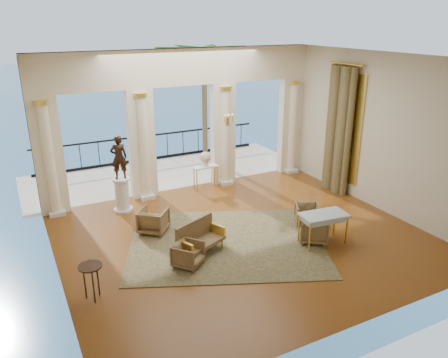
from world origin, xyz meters
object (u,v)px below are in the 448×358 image
console_table (206,170)px  side_table (91,270)px  armchair_c (313,228)px  statue (119,157)px  armchair_b (307,213)px  settee (199,238)px  game_table (324,217)px  armchair_a (188,253)px  armchair_d (153,219)px  pedestal (122,195)px

console_table → side_table: console_table is taller
armchair_c → statue: statue is taller
armchair_b → side_table: side_table is taller
settee → game_table: 3.13m
armchair_a → statue: (-0.53, 3.69, 1.34)m
armchair_b → game_table: bearing=-78.4°
game_table → side_table: (-5.63, 0.24, -0.05)m
settee → console_table: bearing=39.7°
armchair_b → console_table: size_ratio=0.77×
settee → game_table: settee is taller
armchair_d → side_table: (-2.05, -2.28, 0.30)m
game_table → console_table: 4.84m
settee → pedestal: (-0.99, 3.27, 0.08)m
armchair_b → console_table: 3.96m
armchair_a → console_table: (2.39, 4.19, 0.34)m
armchair_b → console_table: (-1.35, 3.70, 0.33)m
armchair_c → pedestal: 5.56m
pedestal → console_table: bearing=9.7°
game_table → armchair_a: bearing=177.7°
armchair_c → armchair_d: (-3.43, 2.34, 0.01)m
armchair_b → armchair_c: (-0.46, -0.85, 0.03)m
settee → side_table: size_ratio=1.73×
side_table → armchair_b: bearing=7.5°
armchair_c → console_table: console_table is taller
side_table → armchair_a: bearing=7.7°
statue → armchair_c: bearing=139.7°
statue → armchair_a: bearing=104.6°
settee → side_table: 2.77m
game_table → console_table: (-1.04, 4.73, -0.06)m
game_table → pedestal: size_ratio=1.21×
settee → statue: (-0.99, 3.27, 1.25)m
console_table → settee: bearing=-118.6°
armchair_a → side_table: size_ratio=0.81×
armchair_d → statue: bearing=-37.4°
pedestal → settee: bearing=-73.1°
armchair_b → settee: bearing=-150.4°
game_table → console_table: game_table is taller
armchair_d → game_table: (3.58, -2.52, 0.36)m
settee → game_table: (2.96, -0.96, 0.31)m
armchair_c → console_table: (-0.89, 4.55, 0.30)m
armchair_c → console_table: 4.65m
pedestal → console_table: size_ratio=1.21×
armchair_b → pedestal: pedestal is taller
armchair_c → settee: size_ratio=0.52×
armchair_d → statue: statue is taller
console_table → armchair_c: bearing=-80.4°
game_table → statue: (-3.95, 4.23, 0.94)m
armchair_d → pedestal: size_ratio=0.71×
armchair_b → game_table: (-0.31, -1.03, 0.39)m
armchair_a → armchair_c: bearing=-46.3°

